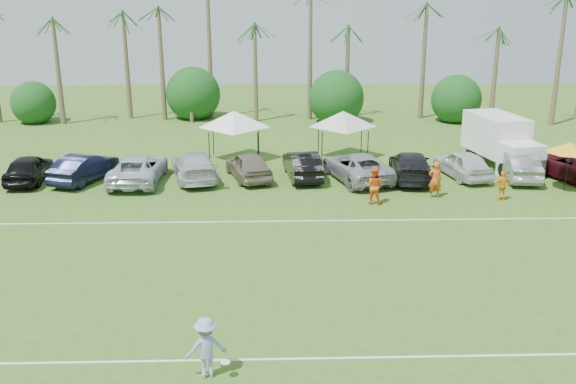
{
  "coord_description": "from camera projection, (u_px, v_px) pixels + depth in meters",
  "views": [
    {
      "loc": [
        0.45,
        -14.89,
        10.68
      ],
      "look_at": [
        1.3,
        13.6,
        1.6
      ],
      "focal_mm": 40.0,
      "sensor_mm": 36.0,
      "label": 1
    }
  ],
  "objects": [
    {
      "name": "palm_tree_5",
      "position": [
        263.0,
        19.0,
        51.07
      ],
      "size": [
        2.4,
        2.4,
        9.9
      ],
      "color": "brown",
      "rests_on": "ground"
    },
    {
      "name": "parked_car_7",
      "position": [
        411.0,
        166.0,
        37.34
      ],
      "size": [
        2.86,
        5.75,
        1.61
      ],
      "primitive_type": "imported",
      "rotation": [
        0.0,
        0.0,
        3.03
      ],
      "color": "black",
      "rests_on": "ground"
    },
    {
      "name": "parked_car_5",
      "position": [
        302.0,
        165.0,
        37.58
      ],
      "size": [
        2.27,
        5.04,
        1.61
      ],
      "primitive_type": "imported",
      "rotation": [
        0.0,
        0.0,
        3.26
      ],
      "color": "black",
      "rests_on": "ground"
    },
    {
      "name": "parked_car_3",
      "position": [
        194.0,
        166.0,
        37.34
      ],
      "size": [
        3.44,
        5.9,
        1.61
      ],
      "primitive_type": "imported",
      "rotation": [
        0.0,
        0.0,
        3.37
      ],
      "color": "silver",
      "rests_on": "ground"
    },
    {
      "name": "sideline_player_c",
      "position": [
        502.0,
        186.0,
        33.61
      ],
      "size": [
        0.99,
        0.57,
        1.59
      ],
      "primitive_type": "imported",
      "rotation": [
        0.0,
        0.0,
        3.35
      ],
      "color": "#FE9D1C",
      "rests_on": "ground"
    },
    {
      "name": "palm_tree_6",
      "position": [
        313.0,
        7.0,
        50.92
      ],
      "size": [
        2.4,
        2.4,
        10.9
      ],
      "color": "brown",
      "rests_on": "ground"
    },
    {
      "name": "bush_tree_1",
      "position": [
        192.0,
        99.0,
        53.84
      ],
      "size": [
        4.0,
        4.0,
        4.0
      ],
      "color": "brown",
      "rests_on": "ground"
    },
    {
      "name": "parked_car_6",
      "position": [
        357.0,
        167.0,
        37.18
      ],
      "size": [
        4.16,
        6.29,
        1.61
      ],
      "primitive_type": "imported",
      "rotation": [
        0.0,
        0.0,
        3.42
      ],
      "color": "#9DA0A3",
      "rests_on": "ground"
    },
    {
      "name": "canopy_tent_left",
      "position": [
        234.0,
        111.0,
        40.76
      ],
      "size": [
        4.65,
        4.65,
        3.77
      ],
      "color": "black",
      "rests_on": "ground"
    },
    {
      "name": "parked_car_10",
      "position": [
        571.0,
        165.0,
        37.57
      ],
      "size": [
        4.59,
        6.35,
        1.61
      ],
      "primitive_type": "imported",
      "rotation": [
        0.0,
        0.0,
        3.52
      ],
      "color": "#4A0E18",
      "rests_on": "ground"
    },
    {
      "name": "parked_car_4",
      "position": [
        248.0,
        165.0,
        37.41
      ],
      "size": [
        3.18,
        5.06,
        1.61
      ],
      "primitive_type": "imported",
      "rotation": [
        0.0,
        0.0,
        3.44
      ],
      "color": "gray",
      "rests_on": "ground"
    },
    {
      "name": "parked_car_9",
      "position": [
        518.0,
        165.0,
        37.46
      ],
      "size": [
        2.26,
        5.04,
        1.61
      ],
      "primitive_type": "imported",
      "rotation": [
        0.0,
        0.0,
        3.02
      ],
      "color": "slate",
      "rests_on": "ground"
    },
    {
      "name": "parked_car_1",
      "position": [
        84.0,
        168.0,
        36.97
      ],
      "size": [
        3.23,
        5.16,
        1.61
      ],
      "primitive_type": "imported",
      "rotation": [
        0.0,
        0.0,
        2.8
      ],
      "color": "black",
      "rests_on": "ground"
    },
    {
      "name": "palm_tree_10",
      "position": [
        549.0,
        7.0,
        51.46
      ],
      "size": [
        2.4,
        2.4,
        10.9
      ],
      "color": "brown",
      "rests_on": "ground"
    },
    {
      "name": "parked_car_2",
      "position": [
        138.0,
        169.0,
        36.77
      ],
      "size": [
        2.77,
        5.83,
        1.61
      ],
      "primitive_type": "imported",
      "rotation": [
        0.0,
        0.0,
        3.12
      ],
      "color": "silver",
      "rests_on": "ground"
    },
    {
      "name": "box_truck",
      "position": [
        502.0,
        141.0,
        39.63
      ],
      "size": [
        3.42,
        6.44,
        3.15
      ],
      "rotation": [
        0.0,
        0.0,
        0.19
      ],
      "color": "white",
      "rests_on": "ground"
    },
    {
      "name": "sideline_player_b",
      "position": [
        374.0,
        186.0,
        33.01
      ],
      "size": [
        1.14,
        1.01,
        1.95
      ],
      "primitive_type": "imported",
      "rotation": [
        0.0,
        0.0,
        2.8
      ],
      "color": "#F75C1B",
      "rests_on": "ground"
    },
    {
      "name": "frisbee_player",
      "position": [
        206.0,
        347.0,
        18.24
      ],
      "size": [
        1.35,
        0.95,
        1.85
      ],
      "rotation": [
        0.0,
        0.0,
        3.38
      ],
      "color": "#9498D2",
      "rests_on": "ground"
    },
    {
      "name": "parked_car_8",
      "position": [
        463.0,
        164.0,
        37.75
      ],
      "size": [
        2.83,
        5.01,
        1.61
      ],
      "primitive_type": "imported",
      "rotation": [
        0.0,
        0.0,
        3.35
      ],
      "color": "silver",
      "rests_on": "ground"
    },
    {
      "name": "palm_tree_9",
      "position": [
        486.0,
        18.0,
        51.58
      ],
      "size": [
        2.4,
        2.4,
        9.9
      ],
      "color": "brown",
      "rests_on": "ground"
    },
    {
      "name": "bush_tree_2",
      "position": [
        335.0,
        98.0,
        54.18
      ],
      "size": [
        4.0,
        4.0,
        4.0
      ],
      "color": "brown",
      "rests_on": "ground"
    },
    {
      "name": "canopy_tent_right",
      "position": [
        343.0,
        111.0,
        41.35
      ],
      "size": [
        4.49,
        4.49,
        3.63
      ],
      "color": "black",
      "rests_on": "ground"
    },
    {
      "name": "palm_tree_4",
      "position": [
        213.0,
        30.0,
        51.22
      ],
      "size": [
        2.4,
        2.4,
        8.9
      ],
      "color": "brown",
      "rests_on": "ground"
    },
    {
      "name": "bush_tree_3",
      "position": [
        452.0,
        98.0,
        54.46
      ],
      "size": [
        4.0,
        4.0,
        4.0
      ],
      "color": "brown",
      "rests_on": "ground"
    },
    {
      "name": "field_lines",
      "position": [
        259.0,
        275.0,
        25.03
      ],
      "size": [
        80.0,
        12.1,
        0.01
      ],
      "color": "white",
      "rests_on": "ground"
    },
    {
      "name": "bush_tree_0",
      "position": [
        36.0,
        100.0,
        53.47
      ],
      "size": [
        4.0,
        4.0,
        4.0
      ],
      "color": "brown",
      "rests_on": "ground"
    },
    {
      "name": "parked_car_0",
      "position": [
        29.0,
        168.0,
        36.82
      ],
      "size": [
        2.12,
        4.8,
        1.61
      ],
      "primitive_type": "imported",
      "rotation": [
        0.0,
        0.0,
        3.19
      ],
      "color": "black",
      "rests_on": "ground"
    },
    {
      "name": "palm_tree_2",
      "position": [
        110.0,
        8.0,
        50.47
      ],
      "size": [
        2.4,
        2.4,
        10.9
      ],
      "color": "brown",
      "rests_on": "ground"
    },
    {
      "name": "sideline_player_a",
      "position": [
        435.0,
        180.0,
        34.01
      ],
      "size": [
        0.72,
        0.48,
        1.96
      ],
      "primitive_type": "imported",
      "rotation": [
        0.0,
        0.0,
        3.16
      ],
      "color": "#E25319",
      "rests_on": "ground"
    },
    {
      "name": "market_umbrella",
      "position": [
        570.0,
        148.0,
        34.7
      ],
      "size": [
        2.45,
        2.45,
        2.72
      ],
      "color": "black",
      "rests_on": "ground"
    },
    {
      "name": "palm_tree_1",
      "position": [
        47.0,
        19.0,
        50.59
      ],
      "size": [
        2.4,
        2.4,
        9.9
      ],
      "color": "brown",
      "rests_on": "ground"
    },
    {
      "name": "palm_tree_8",
      "position": [
        424.0,
        30.0,
        51.7
      ],
      "size": [
        2.4,
        2.4,
        8.9
      ],
      "color": "brown",
      "rests_on": "ground"
    }
  ]
}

